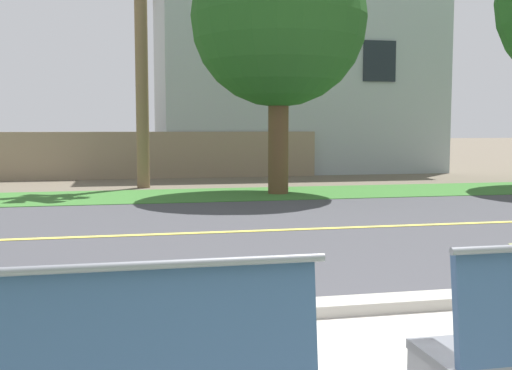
% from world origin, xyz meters
% --- Properties ---
extents(ground_plane, '(140.00, 140.00, 0.00)m').
position_xyz_m(ground_plane, '(0.00, 8.00, 0.00)').
color(ground_plane, '#665B4C').
extents(curb_edge, '(44.00, 0.30, 0.11)m').
position_xyz_m(curb_edge, '(0.00, 2.35, 0.06)').
color(curb_edge, '#ADA89E').
rests_on(curb_edge, ground_plane).
extents(street_asphalt, '(52.00, 8.00, 0.01)m').
position_xyz_m(street_asphalt, '(0.00, 6.50, 0.00)').
color(street_asphalt, '#424247').
rests_on(street_asphalt, ground_plane).
extents(road_centre_line, '(48.00, 0.14, 0.01)m').
position_xyz_m(road_centre_line, '(0.00, 6.50, 0.01)').
color(road_centre_line, '#E0CC4C').
rests_on(road_centre_line, ground_plane).
extents(far_verge_grass, '(48.00, 2.80, 0.02)m').
position_xyz_m(far_verge_grass, '(0.00, 11.59, 0.01)').
color(far_verge_grass, '#38702D').
rests_on(far_verge_grass, ground_plane).
extents(shade_tree_left, '(3.98, 3.98, 6.57)m').
position_xyz_m(shade_tree_left, '(2.53, 11.41, 4.27)').
color(shade_tree_left, brown).
rests_on(shade_tree_left, ground_plane).
extents(garden_wall, '(13.00, 0.36, 1.40)m').
position_xyz_m(garden_wall, '(-1.66, 16.64, 0.70)').
color(garden_wall, gray).
rests_on(garden_wall, ground_plane).
extents(house_across_street, '(10.17, 6.91, 7.24)m').
position_xyz_m(house_across_street, '(4.92, 19.84, 3.66)').
color(house_across_street, '#A3ADB2').
rests_on(house_across_street, ground_plane).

